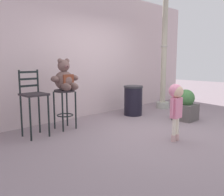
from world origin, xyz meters
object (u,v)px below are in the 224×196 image
Objects in this scene: teddy_bear at (65,78)px; trash_bin at (133,100)px; bar_stool_with_teddy at (65,101)px; child_walking at (176,100)px; bar_chair_empty at (33,98)px; lamppost at (164,66)px; planter_with_shrub at (186,106)px.

teddy_bear reaches higher than trash_bin.
bar_stool_with_teddy is at bearing 90.00° from teddy_bear.
bar_chair_empty reaches higher than child_walking.
bar_stool_with_teddy is 0.81× the size of child_walking.
teddy_bear is at bearing 177.18° from trash_bin.
teddy_bear reaches higher than child_walking.
trash_bin is at bearing 45.16° from child_walking.
child_walking is 3.02m from lamppost.
lamppost is (1.31, 0.01, 0.85)m from trash_bin.
child_walking is at bearing -119.19° from trash_bin.
planter_with_shrub is at bearing -125.15° from lamppost.
trash_bin is (1.94, -0.13, -0.20)m from bar_stool_with_teddy.
bar_chair_empty is (-3.94, 0.07, -0.52)m from lamppost.
teddy_bear is 0.86× the size of planter_with_shrub.
child_walking is 0.32× the size of lamppost.
teddy_bear reaches higher than bar_stool_with_teddy.
bar_stool_with_teddy is at bearing 151.19° from planter_with_shrub.
bar_chair_empty is (-1.60, 1.92, -0.01)m from child_walking.
bar_stool_with_teddy is 0.66× the size of bar_chair_empty.
lamppost is at bearing 0.41° from trash_bin.
trash_bin reaches higher than planter_with_shrub.
lamppost is (3.25, -0.12, 0.65)m from bar_stool_with_teddy.
teddy_bear is 0.82× the size of trash_bin.
bar_chair_empty is 3.36m from planter_with_shrub.
child_walking is at bearing -50.26° from bar_chair_empty.
child_walking is at bearing -65.02° from bar_stool_with_teddy.
bar_chair_empty is at bearing -176.40° from bar_stool_with_teddy.
lamppost is at bearing -1.52° from teddy_bear.
planter_with_shrub is (2.40, -1.29, -0.69)m from teddy_bear.
bar_chair_empty reaches higher than trash_bin.
child_walking is 2.50m from bar_chair_empty.
planter_with_shrub is (3.09, -1.28, -0.37)m from bar_chair_empty.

